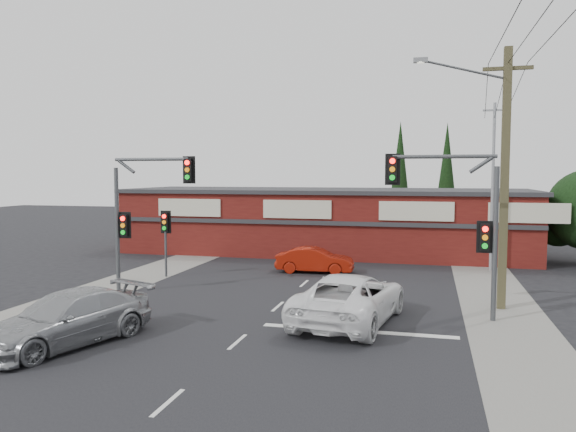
% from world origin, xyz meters
% --- Properties ---
extents(ground, '(120.00, 120.00, 0.00)m').
position_xyz_m(ground, '(0.00, 0.00, 0.00)').
color(ground, black).
rests_on(ground, ground).
extents(road_strip, '(14.00, 70.00, 0.01)m').
position_xyz_m(road_strip, '(0.00, 5.00, 0.01)').
color(road_strip, black).
rests_on(road_strip, ground).
extents(verge_left, '(3.00, 70.00, 0.02)m').
position_xyz_m(verge_left, '(-8.50, 5.00, 0.01)').
color(verge_left, gray).
rests_on(verge_left, ground).
extents(verge_right, '(3.00, 70.00, 0.02)m').
position_xyz_m(verge_right, '(8.50, 5.00, 0.01)').
color(verge_right, gray).
rests_on(verge_right, ground).
extents(stop_line, '(6.50, 0.35, 0.01)m').
position_xyz_m(stop_line, '(3.50, -1.50, 0.01)').
color(stop_line, silver).
rests_on(stop_line, ground).
extents(white_suv, '(3.80, 6.61, 1.74)m').
position_xyz_m(white_suv, '(3.07, -0.40, 0.87)').
color(white_suv, white).
rests_on(white_suv, ground).
extents(silver_suv, '(3.98, 5.98, 1.61)m').
position_xyz_m(silver_suv, '(-4.99, -5.12, 0.81)').
color(silver_suv, '#9A9C9F').
rests_on(silver_suv, ground).
extents(red_sedan, '(4.13, 1.60, 1.34)m').
position_xyz_m(red_sedan, '(-0.11, 9.07, 0.67)').
color(red_sedan, '#951809').
rests_on(red_sedan, ground).
extents(lane_dashes, '(0.12, 39.96, 0.01)m').
position_xyz_m(lane_dashes, '(0.00, 1.18, 0.02)').
color(lane_dashes, silver).
rests_on(lane_dashes, ground).
extents(shop_building, '(27.30, 8.40, 4.22)m').
position_xyz_m(shop_building, '(-0.99, 16.99, 2.13)').
color(shop_building, '#511310').
rests_on(shop_building, ground).
extents(conifer_near, '(1.80, 1.80, 9.25)m').
position_xyz_m(conifer_near, '(3.50, 24.00, 5.48)').
color(conifer_near, '#2D2116').
rests_on(conifer_near, ground).
extents(conifer_far, '(1.80, 1.80, 9.25)m').
position_xyz_m(conifer_far, '(7.00, 26.00, 5.48)').
color(conifer_far, '#2D2116').
rests_on(conifer_far, ground).
extents(traffic_mast_left, '(3.77, 0.27, 5.97)m').
position_xyz_m(traffic_mast_left, '(-6.43, 2.00, 3.93)').
color(traffic_mast_left, '#47494C').
rests_on(traffic_mast_left, ground).
extents(traffic_mast_right, '(3.96, 0.27, 5.97)m').
position_xyz_m(traffic_mast_right, '(6.86, 1.00, 3.95)').
color(traffic_mast_right, '#47494C').
rests_on(traffic_mast_right, ground).
extents(pedestal_signal, '(0.55, 0.27, 3.38)m').
position_xyz_m(pedestal_signal, '(-7.20, 6.01, 2.41)').
color(pedestal_signal, '#47494C').
rests_on(pedestal_signal, ground).
extents(utility_pole, '(4.38, 0.59, 10.00)m').
position_xyz_m(utility_pole, '(8.36, 2.99, 5.40)').
color(utility_pole, brown).
rests_on(utility_pole, ground).
extents(steel_pole, '(1.20, 0.16, 9.00)m').
position_xyz_m(steel_pole, '(9.00, 12.00, 4.70)').
color(steel_pole, gray).
rests_on(steel_pole, ground).
extents(power_lines, '(2.01, 29.00, 1.22)m').
position_xyz_m(power_lines, '(8.47, -2.47, 9.04)').
color(power_lines, black).
rests_on(power_lines, ground).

